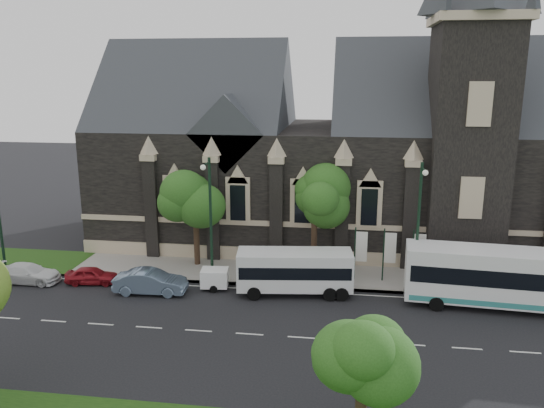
% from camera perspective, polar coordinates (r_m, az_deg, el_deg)
% --- Properties ---
extents(ground, '(160.00, 160.00, 0.00)m').
position_cam_1_polar(ground, '(31.45, -2.43, -13.71)').
color(ground, black).
rests_on(ground, ground).
extents(sidewalk, '(80.00, 5.00, 0.15)m').
position_cam_1_polar(sidewalk, '(39.98, 0.02, -7.39)').
color(sidewalk, '#9C958E').
rests_on(sidewalk, ground).
extents(museum, '(40.00, 17.70, 29.90)m').
position_cam_1_polar(museum, '(46.65, 7.87, 5.82)').
color(museum, black).
rests_on(museum, ground).
extents(tree_park_east, '(3.40, 3.40, 6.28)m').
position_cam_1_polar(tree_park_east, '(20.66, 10.23, -15.06)').
color(tree_park_east, black).
rests_on(tree_park_east, ground).
extents(tree_walk_right, '(4.08, 4.08, 7.80)m').
position_cam_1_polar(tree_walk_right, '(39.17, 4.92, 0.90)').
color(tree_walk_right, black).
rests_on(tree_walk_right, ground).
extents(tree_walk_left, '(3.91, 3.91, 7.64)m').
position_cam_1_polar(tree_walk_left, '(40.62, -7.87, 1.16)').
color(tree_walk_left, black).
rests_on(tree_walk_left, ground).
extents(street_lamp_near, '(0.36, 1.88, 9.00)m').
position_cam_1_polar(street_lamp_near, '(36.11, 15.40, -1.82)').
color(street_lamp_near, black).
rests_on(street_lamp_near, ground).
extents(street_lamp_mid, '(0.36, 1.88, 9.00)m').
position_cam_1_polar(street_lamp_mid, '(36.92, -6.66, -1.07)').
color(street_lamp_mid, black).
rests_on(street_lamp_mid, ground).
extents(banner_flag_left, '(0.90, 0.10, 4.00)m').
position_cam_1_polar(banner_flag_left, '(38.41, 9.28, -4.82)').
color(banner_flag_left, black).
rests_on(banner_flag_left, ground).
extents(banner_flag_center, '(0.90, 0.10, 4.00)m').
position_cam_1_polar(banner_flag_center, '(38.53, 12.26, -4.90)').
color(banner_flag_center, black).
rests_on(banner_flag_center, ground).
extents(banner_flag_right, '(0.90, 0.10, 4.00)m').
position_cam_1_polar(banner_flag_right, '(38.74, 15.22, -4.97)').
color(banner_flag_right, black).
rests_on(banner_flag_right, ground).
extents(tour_coach, '(13.23, 3.83, 3.81)m').
position_cam_1_polar(tour_coach, '(36.91, 24.33, -7.21)').
color(tour_coach, white).
rests_on(tour_coach, ground).
extents(shuttle_bus, '(7.90, 3.45, 2.96)m').
position_cam_1_polar(shuttle_bus, '(36.12, 2.47, -7.00)').
color(shuttle_bus, silver).
rests_on(shuttle_bus, ground).
extents(box_trailer, '(2.72, 1.60, 1.42)m').
position_cam_1_polar(box_trailer, '(37.32, -6.13, -7.85)').
color(box_trailer, white).
rests_on(box_trailer, ground).
extents(sedan, '(4.97, 1.96, 1.61)m').
position_cam_1_polar(sedan, '(37.37, -12.85, -8.11)').
color(sedan, slate).
rests_on(sedan, ground).
extents(car_far_red, '(3.75, 1.89, 1.23)m').
position_cam_1_polar(car_far_red, '(40.18, -18.70, -7.23)').
color(car_far_red, maroon).
rests_on(car_far_red, ground).
extents(car_far_white, '(4.69, 1.99, 1.35)m').
position_cam_1_polar(car_far_white, '(42.06, -24.65, -6.75)').
color(car_far_white, silver).
rests_on(car_far_white, ground).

